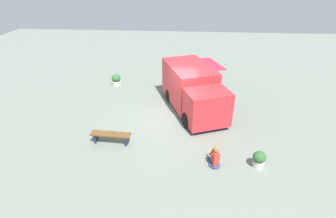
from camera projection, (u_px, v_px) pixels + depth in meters
ground_plane at (171, 117)px, 13.62m from camera, size 40.00×40.00×0.00m
food_truck at (193, 91)px, 13.88m from camera, size 5.24×3.61×2.25m
person_customer at (215, 157)px, 10.19m from camera, size 0.79×0.55×0.91m
planter_flowering_near at (259, 159)px, 10.09m from camera, size 0.50×0.50×0.69m
planter_flowering_far at (116, 80)px, 17.13m from camera, size 0.62×0.62×0.71m
plaza_bench at (111, 136)px, 11.47m from camera, size 0.50×1.75×0.48m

